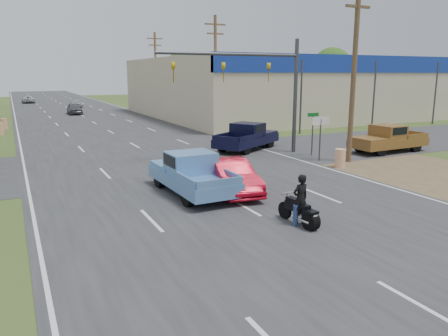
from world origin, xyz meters
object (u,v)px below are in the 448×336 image
red_convertible (230,177)px  distant_car_silver (76,103)px  distant_car_grey (74,109)px  brown_pickup (387,139)px  rider (300,202)px  navy_pickup (248,136)px  blue_pickup (191,173)px  motorcycle (301,213)px  distant_car_white (28,100)px

red_convertible → distant_car_silver: 52.27m
distant_car_grey → distant_car_silver: (1.78, 11.61, -0.08)m
brown_pickup → distant_car_grey: size_ratio=1.31×
rider → navy_pickup: size_ratio=0.29×
red_convertible → blue_pickup: size_ratio=0.80×
navy_pickup → distant_car_grey: (-6.81, 31.60, -0.20)m
motorcycle → red_convertible: bearing=88.2°
navy_pickup → brown_pickup: bearing=26.8°
motorcycle → distant_car_white: 70.81m
motorcycle → navy_pickup: 14.81m
navy_pickup → rider: bearing=-53.2°
navy_pickup → motorcycle: bearing=-53.2°
navy_pickup → distant_car_grey: navy_pickup is taller
blue_pickup → brown_pickup: (14.86, 3.61, -0.01)m
brown_pickup → distant_car_white: size_ratio=1.25×
red_convertible → blue_pickup: bearing=162.5°
brown_pickup → distant_car_grey: (-14.30, 36.34, -0.19)m
blue_pickup → distant_car_silver: (2.34, 51.56, -0.27)m
distant_car_grey → distant_car_silver: bearing=83.1°
blue_pickup → brown_pickup: 15.29m
blue_pickup → distant_car_silver: 51.62m
distant_car_grey → distant_car_silver: size_ratio=0.96×
navy_pickup → distant_car_silver: navy_pickup is taller
motorcycle → brown_pickup: 15.87m
red_convertible → distant_car_white: bearing=102.0°
motorcycle → rider: (-0.00, 0.04, 0.38)m
red_convertible → navy_pickup: 10.79m
rider → motorcycle: bearing=90.0°
distant_car_white → red_convertible: bearing=93.5°
distant_car_silver → distant_car_grey: bearing=-93.4°
red_convertible → brown_pickup: 14.03m
navy_pickup → brown_pickup: size_ratio=1.06×
red_convertible → motorcycle: bearing=-79.4°
distant_car_grey → red_convertible: bearing=-86.8°
rider → distant_car_grey: (-1.20, 45.26, -0.13)m
rider → distant_car_white: 70.78m
distant_car_grey → distant_car_white: bearing=101.3°
distant_car_white → motorcycle: bearing=93.4°
blue_pickup → distant_car_grey: 39.95m
distant_car_silver → navy_pickup: bearing=-78.1°
brown_pickup → distant_car_white: bearing=14.5°
motorcycle → blue_pickup: size_ratio=0.36×
distant_car_grey → brown_pickup: bearing=-66.7°
red_convertible → distant_car_white: (-5.16, 65.97, -0.12)m
distant_car_silver → red_convertible: bearing=-85.6°
motorcycle → distant_car_white: size_ratio=0.46×
red_convertible → blue_pickup: (-1.51, 0.71, 0.18)m
distant_car_silver → distant_car_white: (-5.99, 13.70, -0.02)m
red_convertible → rider: size_ratio=2.62×
red_convertible → distant_car_grey: size_ratio=1.06×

